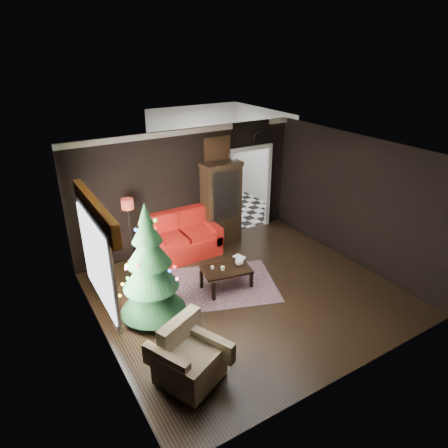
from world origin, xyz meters
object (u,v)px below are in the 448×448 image
christmas_tree (150,267)px  wall_clock (260,138)px  teapot (239,262)px  floor_lamp (131,234)px  armchair (189,355)px  kitchen_table (215,203)px  loveseat (183,236)px  curio_cabinet (221,204)px  coffee_table (226,278)px

christmas_tree → wall_clock: bearing=30.2°
christmas_tree → teapot: size_ratio=11.57×
floor_lamp → armchair: size_ratio=1.86×
wall_clock → kitchen_table: size_ratio=0.43×
wall_clock → floor_lamp: bearing=-173.7°
loveseat → christmas_tree: size_ratio=0.78×
curio_cabinet → floor_lamp: size_ratio=1.20×
floor_lamp → teapot: 2.36m
coffee_table → teapot: size_ratio=4.99×
christmas_tree → kitchen_table: 4.81m
loveseat → floor_lamp: (-1.19, 0.01, 0.33)m
curio_cabinet → wall_clock: 1.88m
christmas_tree → coffee_table: 1.82m
teapot → loveseat: bearing=104.4°
christmas_tree → teapot: (1.89, 0.14, -0.52)m
armchair → kitchen_table: (3.35, 5.08, -0.09)m
coffee_table → teapot: bearing=-4.8°
teapot → armchair: bearing=-138.7°
curio_cabinet → floor_lamp: curio_cabinet is taller
curio_cabinet → armchair: size_ratio=2.23×
christmas_tree → kitchen_table: bearing=46.7°
armchair → loveseat: bearing=40.8°
christmas_tree → teapot: 1.97m
wall_clock → teapot: bearing=-132.7°
armchair → kitchen_table: bearing=31.8°
floor_lamp → wall_clock: size_ratio=4.97×
teapot → wall_clock: bearing=47.3°
wall_clock → kitchen_table: bearing=113.7°
floor_lamp → wall_clock: bearing=6.3°
floor_lamp → loveseat: bearing=-0.6°
curio_cabinet → teapot: 2.08m
curio_cabinet → wall_clock: size_ratio=5.94×
wall_clock → kitchen_table: wall_clock is taller
christmas_tree → coffee_table: (1.61, 0.16, -0.83)m
curio_cabinet → coffee_table: (-1.00, -1.88, -0.73)m
loveseat → armchair: bearing=-114.4°
floor_lamp → armchair: (-0.37, -3.44, -0.37)m
curio_cabinet → teapot: bearing=-110.7°
floor_lamp → wall_clock: (3.54, 0.39, 1.55)m
armchair → coffee_table: bearing=21.3°
floor_lamp → kitchen_table: 3.44m
loveseat → christmas_tree: 2.40m
loveseat → coffee_table: size_ratio=1.80×
curio_cabinet → christmas_tree: christmas_tree is taller
floor_lamp → christmas_tree: 1.86m
wall_clock → coffee_table: bearing=-136.9°
teapot → christmas_tree: bearing=-175.9°
floor_lamp → christmas_tree: bearing=-98.6°
armchair → wall_clock: (3.90, 3.83, 1.92)m
curio_cabinet → kitchen_table: size_ratio=2.53×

